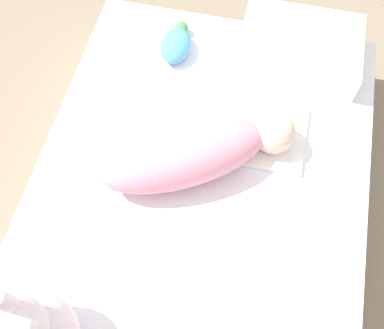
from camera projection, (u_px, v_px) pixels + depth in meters
name	position (u px, v px, depth m)	size (l,w,h in m)	color
ground_plane	(200.00, 201.00, 1.51)	(12.00, 12.00, 0.00)	#7A6B56
bed_mattress	(200.00, 189.00, 1.42)	(1.27, 0.98, 0.20)	white
burp_cloth	(271.00, 134.00, 1.38)	(0.24, 0.21, 0.02)	white
swaddled_baby	(194.00, 152.00, 1.27)	(0.40, 0.56, 0.17)	pink
pillow	(299.00, 48.00, 1.49)	(0.29, 0.39, 0.10)	white
turtle_plush	(176.00, 44.00, 1.52)	(0.19, 0.10, 0.07)	#4C99C6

